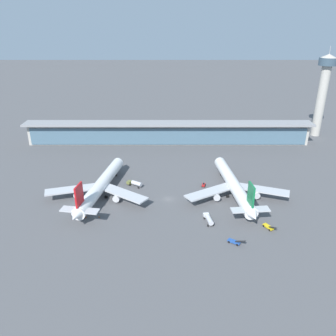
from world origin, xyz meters
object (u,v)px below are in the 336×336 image
Objects in this scene: airliner_left_stand at (100,186)px; service_truck_near_nose_yellow at (268,227)px; service_truck_under_wing_white at (208,219)px; service_truck_mid_apron_blue at (234,242)px; safety_cone_bravo at (99,217)px; service_truck_by_tail_red at (203,185)px; airliner_centre_stand at (234,185)px; service_truck_on_taxiway_olive at (135,183)px; safety_cone_alpha at (86,217)px; control_tower at (323,88)px.

service_truck_near_nose_yellow is (72.51, -27.48, -4.61)m from airliner_left_stand.
service_truck_under_wing_white is (48.81, -22.86, -3.72)m from airliner_left_stand.
service_truck_mid_apron_blue is 57.44m from safety_cone_bravo.
service_truck_near_nose_yellow reaches higher than service_truck_by_tail_red.
airliner_centre_stand is (63.18, 0.63, 0.00)m from airliner_left_stand.
airliner_centre_stand is 63.88m from safety_cone_bravo.
airliner_left_stand reaches higher than safety_cone_bravo.
service_truck_by_tail_red is (49.93, 10.22, -4.55)m from airliner_left_stand.
service_truck_near_nose_yellow is 9.52× the size of safety_cone_bravo.
service_truck_mid_apron_blue is (-6.17, -38.03, -4.61)m from airliner_centre_stand.
service_truck_on_taxiway_olive reaches higher than service_truck_mid_apron_blue.
service_truck_near_nose_yellow is (9.33, -28.12, -4.61)m from airliner_centre_stand.
service_truck_by_tail_red is at bearing 11.57° from airliner_left_stand.
airliner_centre_stand is at bearing 80.78° from service_truck_mid_apron_blue.
safety_cone_alpha is 1.00× the size of safety_cone_bravo.
service_truck_under_wing_white reaches higher than safety_cone_alpha.
service_truck_under_wing_white is 2.79× the size of service_truck_by_tail_red.
service_truck_near_nose_yellow is at bearing -6.94° from safety_cone_bravo.
service_truck_mid_apron_blue is at bearing -81.55° from service_truck_by_tail_red.
service_truck_near_nose_yellow is at bearing -20.76° from airliner_left_stand.
service_truck_under_wing_white is 46.40m from safety_cone_bravo.
safety_cone_bravo is at bearing -162.07° from airliner_centre_stand.
service_truck_mid_apron_blue is 9.16× the size of safety_cone_alpha.
safety_cone_bravo is (-54.41, 18.42, -0.49)m from service_truck_mid_apron_blue.
airliner_centre_stand is 7.31× the size of service_truck_under_wing_white.
service_truck_near_nose_yellow reaches higher than safety_cone_alpha.
service_truck_on_taxiway_olive is 152.68m from control_tower.
service_truck_mid_apron_blue is at bearing -60.58° from service_truck_under_wing_white.
control_tower is at bearing 57.89° from service_truck_mid_apron_blue.
control_tower reaches higher than service_truck_on_taxiway_olive.
service_truck_mid_apron_blue is at bearing -16.80° from safety_cone_alpha.
airliner_left_stand is 7.64× the size of service_truck_on_taxiway_olive.
control_tower reaches higher than service_truck_near_nose_yellow.
control_tower reaches higher than safety_cone_alpha.
safety_cone_alpha is at bearing -150.83° from service_truck_by_tail_red.
safety_cone_alpha is (-59.95, 18.10, -0.49)m from service_truck_mid_apron_blue.
control_tower is at bearing 33.93° from airliner_left_stand.
service_truck_on_taxiway_olive is at bearing 168.48° from airliner_centre_stand.
control_tower is at bearing 43.06° from service_truck_by_tail_red.
service_truck_mid_apron_blue reaches higher than service_truck_by_tail_red.
safety_cone_bravo is at bearing -148.34° from service_truck_by_tail_red.
safety_cone_bravo is at bearing 161.29° from service_truck_mid_apron_blue.
service_truck_by_tail_red is (1.12, 33.08, -0.83)m from service_truck_under_wing_white.
service_truck_on_taxiway_olive reaches higher than service_truck_by_tail_red.
airliner_left_stand reaches higher than service_truck_by_tail_red.
service_truck_near_nose_yellow is 43.94m from service_truck_by_tail_red.
safety_cone_alpha is (-75.46, 8.19, -0.49)m from service_truck_near_nose_yellow.
service_truck_by_tail_red is 4.54× the size of safety_cone_alpha.
service_truck_on_taxiway_olive is 0.14× the size of control_tower.
service_truck_mid_apron_blue is (8.19, -14.53, -0.90)m from service_truck_under_wing_white.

